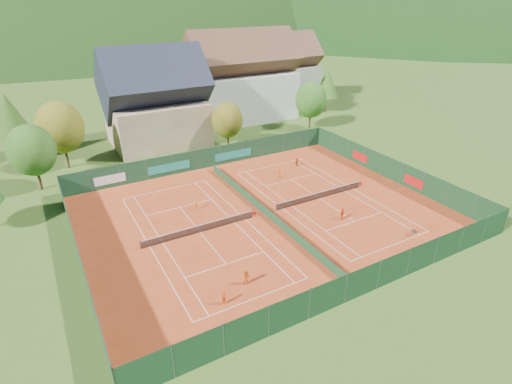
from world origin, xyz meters
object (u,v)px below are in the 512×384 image
(player_right_near, at_px, (342,214))
(player_right_far_b, at_px, (297,162))
(player_left_near, at_px, (224,298))
(player_left_mid, at_px, (247,278))
(ball_hopper, at_px, (413,231))
(hotel_block_a, at_px, (242,82))
(hotel_block_b, at_px, (280,73))
(player_right_far_a, at_px, (279,174))
(chalet, at_px, (156,104))
(player_left_far, at_px, (196,205))

(player_right_near, distance_m, player_right_far_b, 16.04)
(player_left_near, height_order, player_left_mid, player_left_mid)
(ball_hopper, height_order, player_right_near, player_right_near)
(hotel_block_a, relative_size, hotel_block_b, 1.25)
(player_right_far_a, bearing_deg, chalet, -87.56)
(player_left_far, distance_m, player_right_far_b, 18.67)
(player_right_near, bearing_deg, chalet, 79.00)
(chalet, distance_m, hotel_block_b, 35.85)
(hotel_block_b, relative_size, player_left_mid, 11.00)
(hotel_block_b, distance_m, player_left_far, 53.77)
(ball_hopper, bearing_deg, player_right_far_a, 102.86)
(player_right_near, bearing_deg, player_right_far_a, 63.48)
(player_right_near, bearing_deg, hotel_block_b, 38.18)
(player_left_far, distance_m, player_right_far_a, 13.72)
(chalet, bearing_deg, player_right_near, -74.17)
(player_left_far, height_order, player_right_near, player_right_near)
(player_left_far, bearing_deg, chalet, -107.61)
(hotel_block_a, bearing_deg, hotel_block_b, 29.74)
(chalet, xyz_separation_m, ball_hopper, (14.37, -41.61, -6.07))
(hotel_block_b, height_order, player_right_far_a, hotel_block_b)
(hotel_block_b, xyz_separation_m, player_right_near, (-22.98, -49.32, -5.87))
(hotel_block_a, distance_m, player_left_far, 38.93)
(player_left_near, relative_size, player_right_far_a, 1.22)
(chalet, height_order, hotel_block_a, hotel_block_a)
(player_left_near, relative_size, player_right_near, 0.97)
(player_left_near, distance_m, player_right_near, 18.49)
(hotel_block_a, relative_size, player_right_far_b, 16.89)
(hotel_block_a, height_order, player_right_near, hotel_block_a)
(player_left_far, bearing_deg, player_right_near, 133.02)
(ball_hopper, bearing_deg, chalet, 109.05)
(chalet, relative_size, player_right_far_b, 12.66)
(player_right_far_b, bearing_deg, hotel_block_b, -140.54)
(hotel_block_a, distance_m, player_left_near, 54.58)
(player_left_mid, relative_size, player_right_near, 1.05)
(player_left_near, relative_size, player_left_far, 1.22)
(chalet, relative_size, hotel_block_a, 0.75)
(ball_hopper, xyz_separation_m, player_right_far_b, (0.10, 21.69, 0.08))
(player_left_near, bearing_deg, ball_hopper, -19.51)
(player_left_near, bearing_deg, player_left_far, 57.51)
(chalet, bearing_deg, player_left_near, -100.31)
(player_left_near, relative_size, player_left_mid, 0.92)
(chalet, relative_size, player_left_near, 11.21)
(player_left_mid, bearing_deg, chalet, 93.31)
(chalet, xyz_separation_m, player_right_near, (10.02, -35.32, -5.88))
(chalet, relative_size, player_left_mid, 10.32)
(ball_hopper, distance_m, player_left_near, 21.87)
(chalet, distance_m, ball_hopper, 44.43)
(hotel_block_a, xyz_separation_m, ball_hopper, (-4.63, -47.61, -6.83))
(ball_hopper, distance_m, player_right_near, 7.64)
(hotel_block_b, bearing_deg, hotel_block_a, -150.26)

